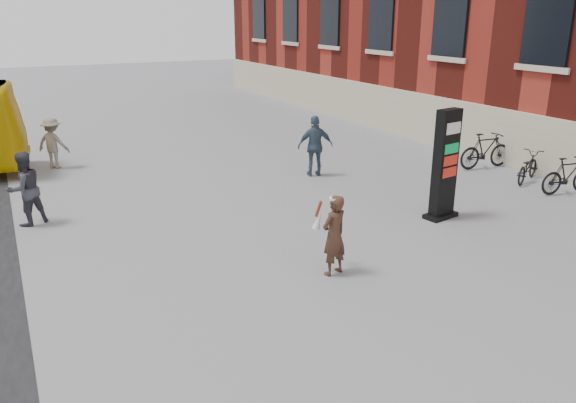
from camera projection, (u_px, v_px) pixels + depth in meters
name	position (u px, v px, depth m)	size (l,w,h in m)	color
ground	(338.00, 291.00, 10.02)	(100.00, 100.00, 0.00)	#9E9EA3
info_pylon	(445.00, 165.00, 13.19)	(0.90, 0.55, 2.63)	black
woman	(334.00, 234.00, 10.43)	(0.70, 0.66, 1.57)	#372418
pedestrian_a	(25.00, 189.00, 12.89)	(0.84, 0.66, 1.74)	#373841
pedestrian_b	(53.00, 143.00, 17.69)	(1.04, 0.60, 1.61)	gray
pedestrian_c	(315.00, 146.00, 16.82)	(1.07, 0.45, 1.83)	#394E60
bike_5	(568.00, 175.00, 15.25)	(0.48, 1.71, 1.03)	black
bike_6	(528.00, 167.00, 16.40)	(0.58, 1.65, 0.87)	black
bike_7	(486.00, 151.00, 17.75)	(0.54, 1.90, 1.14)	black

